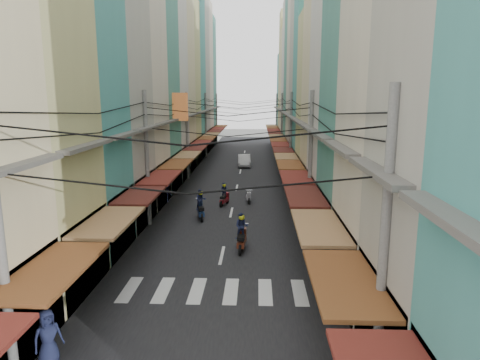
% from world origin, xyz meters
% --- Properties ---
extents(ground, '(160.00, 160.00, 0.00)m').
position_xyz_m(ground, '(0.00, 0.00, 0.00)').
color(ground, slate).
rests_on(ground, ground).
extents(road, '(10.00, 80.00, 0.02)m').
position_xyz_m(road, '(0.00, 20.00, 0.01)').
color(road, black).
rests_on(road, ground).
extents(sidewalk_left, '(3.00, 80.00, 0.06)m').
position_xyz_m(sidewalk_left, '(-6.50, 20.00, 0.03)').
color(sidewalk_left, gray).
rests_on(sidewalk_left, ground).
extents(sidewalk_right, '(3.00, 80.00, 0.06)m').
position_xyz_m(sidewalk_right, '(6.50, 20.00, 0.03)').
color(sidewalk_right, gray).
rests_on(sidewalk_right, ground).
extents(crosswalk, '(7.55, 2.40, 0.01)m').
position_xyz_m(crosswalk, '(-0.00, -6.00, 0.03)').
color(crosswalk, silver).
rests_on(crosswalk, ground).
extents(building_row_left, '(7.80, 67.67, 23.70)m').
position_xyz_m(building_row_left, '(-7.92, 16.56, 9.78)').
color(building_row_left, silver).
rests_on(building_row_left, ground).
extents(building_row_right, '(7.80, 68.98, 22.59)m').
position_xyz_m(building_row_right, '(7.92, 16.45, 9.41)').
color(building_row_right, teal).
rests_on(building_row_right, ground).
extents(utility_poles, '(10.20, 66.13, 8.20)m').
position_xyz_m(utility_poles, '(0.00, 15.01, 6.59)').
color(utility_poles, gray).
rests_on(utility_poles, ground).
extents(white_car, '(4.66, 2.02, 1.62)m').
position_xyz_m(white_car, '(0.31, 25.56, 0.00)').
color(white_car, silver).
rests_on(white_car, ground).
extents(bicycle, '(1.69, 0.63, 1.16)m').
position_xyz_m(bicycle, '(6.34, 1.59, 0.00)').
color(bicycle, black).
rests_on(bicycle, ground).
extents(moving_scooters, '(3.45, 12.08, 1.99)m').
position_xyz_m(moving_scooters, '(-0.29, 3.68, 0.57)').
color(moving_scooters, black).
rests_on(moving_scooters, ground).
extents(parked_scooters, '(12.88, 15.75, 0.96)m').
position_xyz_m(parked_scooters, '(4.70, -3.54, 0.47)').
color(parked_scooters, black).
rests_on(parked_scooters, ground).
extents(pedestrians, '(12.65, 25.06, 2.23)m').
position_xyz_m(pedestrians, '(-3.72, 1.41, 1.02)').
color(pedestrians, '#2A212C').
rests_on(pedestrians, ground).
extents(market_umbrella, '(2.08, 2.08, 2.19)m').
position_xyz_m(market_umbrella, '(6.33, -3.30, 1.93)').
color(market_umbrella, '#B2B2B7').
rests_on(market_umbrella, ground).
extents(traffic_sign, '(0.10, 0.59, 2.70)m').
position_xyz_m(traffic_sign, '(4.96, 1.00, 1.95)').
color(traffic_sign, gray).
rests_on(traffic_sign, ground).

